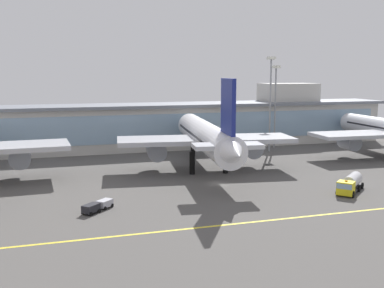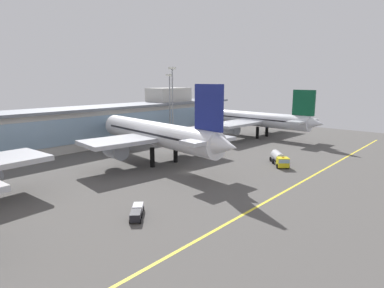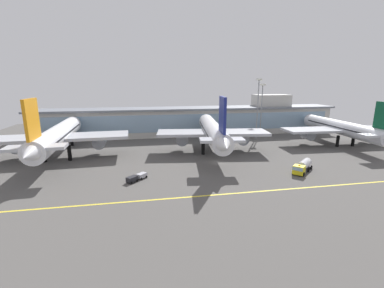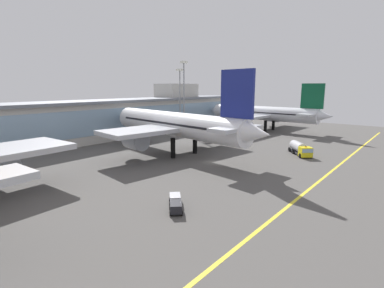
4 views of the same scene
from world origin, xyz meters
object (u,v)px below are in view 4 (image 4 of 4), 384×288
baggage_tug_near (175,203)px  apron_light_mast_west (184,87)px  airliner_far_right (263,114)px  apron_light_mast_centre (180,91)px  airliner_near_right (176,125)px  fuel_tanker_truck (301,149)px

baggage_tug_near → apron_light_mast_west: 64.64m
airliner_far_right → apron_light_mast_centre: (-22.13, 21.92, 8.48)m
airliner_far_right → baggage_tug_near: 78.84m
airliner_near_right → apron_light_mast_west: size_ratio=2.15×
baggage_tug_near → apron_light_mast_centre: bearing=176.5°
airliner_far_right → apron_light_mast_centre: bearing=48.1°
airliner_far_right → baggage_tug_near: (-74.91, -23.95, -5.50)m
airliner_far_right → fuel_tanker_truck: airliner_far_right is taller
airliner_far_right → baggage_tug_near: airliner_far_right is taller
airliner_near_right → airliner_far_right: size_ratio=1.04×
airliner_near_right → apron_light_mast_centre: bearing=-42.4°
airliner_far_right → apron_light_mast_west: size_ratio=2.05×
airliner_far_right → apron_light_mast_west: apron_light_mast_west is taller
fuel_tanker_truck → apron_light_mast_west: (5.71, 41.94, 14.43)m
airliner_near_right → airliner_far_right: airliner_near_right is taller
airliner_near_right → fuel_tanker_truck: bearing=-136.1°
airliner_near_right → baggage_tug_near: 34.12m
baggage_tug_near → apron_light_mast_centre: 71.31m
fuel_tanker_truck → baggage_tug_near: 42.70m
airliner_far_right → fuel_tanker_truck: 41.56m
fuel_tanker_truck → baggage_tug_near: fuel_tanker_truck is taller
apron_light_mast_centre → airliner_far_right: bearing=-44.7°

